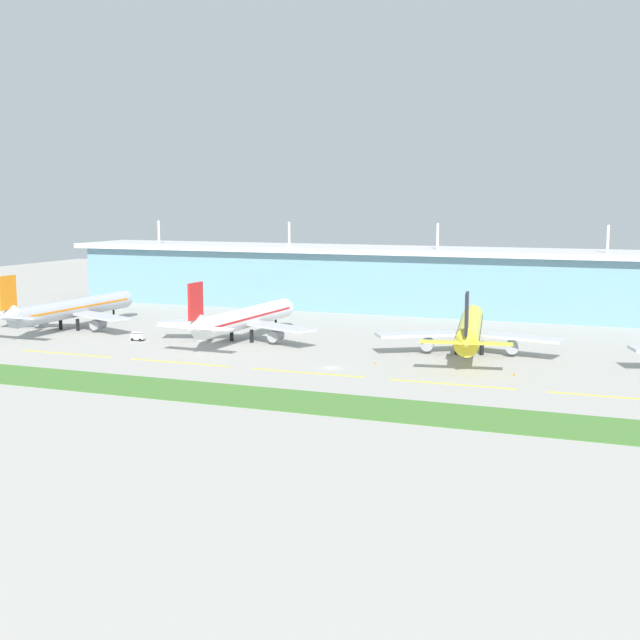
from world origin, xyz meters
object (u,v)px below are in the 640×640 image
object	(u,v)px
airliner_nearest	(72,309)
safety_cone_left_wingtip	(375,363)
safety_cone_nose_front	(514,374)
baggage_cart	(138,336)
airliner_far_middle	(470,329)
airliner_near_middle	(244,319)

from	to	relation	value
airliner_nearest	safety_cone_left_wingtip	xyz separation A→B (m)	(104.88, -20.02, -6.10)
safety_cone_left_wingtip	safety_cone_nose_front	size ratio (longest dim) A/B	1.00
airliner_nearest	baggage_cart	distance (m)	33.50
baggage_cart	airliner_far_middle	bearing A→B (deg)	8.73
safety_cone_left_wingtip	airliner_near_middle	bearing A→B (deg)	156.60
airliner_near_middle	baggage_cart	world-z (taller)	airliner_near_middle
airliner_far_middle	safety_cone_left_wingtip	bearing A→B (deg)	-128.63
airliner_near_middle	safety_cone_nose_front	xyz separation A→B (m)	(79.10, -21.09, -6.09)
airliner_nearest	airliner_near_middle	size ratio (longest dim) A/B	1.06
safety_cone_left_wingtip	safety_cone_nose_front	distance (m)	33.79
airliner_nearest	airliner_near_middle	bearing A→B (deg)	-0.39
safety_cone_nose_front	baggage_cart	bearing A→B (deg)	174.50
airliner_nearest	safety_cone_nose_front	world-z (taller)	airliner_nearest
airliner_near_middle	safety_cone_left_wingtip	xyz separation A→B (m)	(45.33, -19.62, -6.09)
airliner_nearest	safety_cone_nose_front	distance (m)	140.43
airliner_far_middle	safety_cone_left_wingtip	size ratio (longest dim) A/B	92.70
airliner_nearest	safety_cone_nose_front	xyz separation A→B (m)	(138.64, -21.49, -6.10)
baggage_cart	safety_cone_nose_front	xyz separation A→B (m)	(107.47, -10.35, -0.91)
airliner_far_middle	safety_cone_nose_front	xyz separation A→B (m)	(15.36, -24.49, -6.10)
airliner_near_middle	safety_cone_nose_front	bearing A→B (deg)	-14.93
airliner_far_middle	safety_cone_left_wingtip	xyz separation A→B (m)	(-18.40, -23.02, -6.10)
airliner_far_middle	safety_cone_left_wingtip	world-z (taller)	airliner_far_middle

